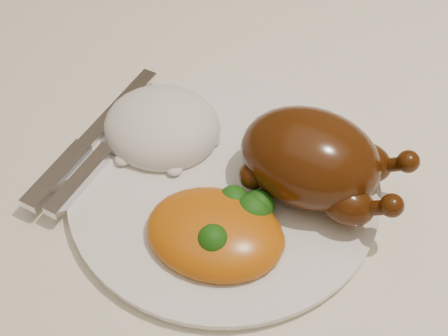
% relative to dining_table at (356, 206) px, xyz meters
% --- Properties ---
extents(dining_table, '(1.60, 0.90, 0.76)m').
position_rel_dining_table_xyz_m(dining_table, '(0.00, 0.00, 0.00)').
color(dining_table, brown).
rests_on(dining_table, floor).
extents(tablecloth, '(1.73, 1.03, 0.18)m').
position_rel_dining_table_xyz_m(tablecloth, '(0.00, 0.00, 0.07)').
color(tablecloth, white).
rests_on(tablecloth, dining_table).
extents(dinner_plate, '(0.29, 0.29, 0.01)m').
position_rel_dining_table_xyz_m(dinner_plate, '(-0.11, -0.12, 0.11)').
color(dinner_plate, white).
rests_on(dinner_plate, tablecloth).
extents(roast_chicken, '(0.15, 0.10, 0.08)m').
position_rel_dining_table_xyz_m(roast_chicken, '(-0.03, -0.09, 0.15)').
color(roast_chicken, '#462207').
rests_on(roast_chicken, dinner_plate).
extents(rice_mound, '(0.13, 0.12, 0.06)m').
position_rel_dining_table_xyz_m(rice_mound, '(-0.18, -0.09, 0.13)').
color(rice_mound, white).
rests_on(rice_mound, dinner_plate).
extents(mac_and_cheese, '(0.13, 0.11, 0.05)m').
position_rel_dining_table_xyz_m(mac_and_cheese, '(-0.08, -0.17, 0.12)').
color(mac_and_cheese, orange).
rests_on(mac_and_cheese, dinner_plate).
extents(cutlery, '(0.04, 0.20, 0.01)m').
position_rel_dining_table_xyz_m(cutlery, '(-0.23, -0.15, 0.12)').
color(cutlery, silver).
rests_on(cutlery, dinner_plate).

